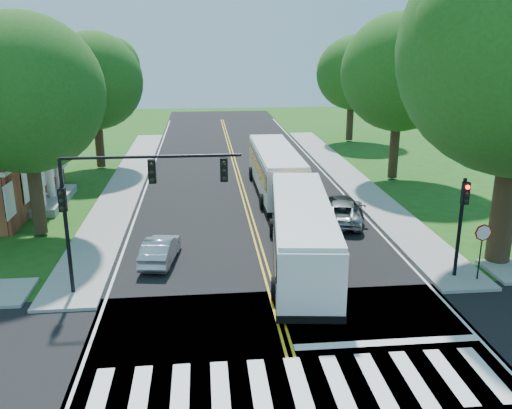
{
  "coord_description": "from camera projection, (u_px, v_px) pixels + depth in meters",
  "views": [
    {
      "loc": [
        -2.74,
        -14.47,
        10.11
      ],
      "look_at": [
        -0.19,
        10.68,
        2.4
      ],
      "focal_mm": 38.0,
      "sensor_mm": 36.0,
      "label": 1
    }
  ],
  "objects": [
    {
      "name": "signal_nw",
      "position": [
        124.0,
        192.0,
        21.26
      ],
      "size": [
        7.15,
        0.46,
        5.66
      ],
      "color": "black",
      "rests_on": "ground"
    },
    {
      "name": "center_line",
      "position": [
        242.0,
        190.0,
        37.92
      ],
      "size": [
        0.36,
        70.0,
        0.01
      ],
      "primitive_type": "cube",
      "color": "gold",
      "rests_on": "road"
    },
    {
      "name": "edge_line_e",
      "position": [
        337.0,
        188.0,
        38.57
      ],
      "size": [
        0.12,
        70.0,
        0.01
      ],
      "primitive_type": "cube",
      "color": "silver",
      "rests_on": "road"
    },
    {
      "name": "tree_east_far",
      "position": [
        352.0,
        73.0,
        54.25
      ],
      "size": [
        7.2,
        7.2,
        10.34
      ],
      "color": "#321F14",
      "rests_on": "ground"
    },
    {
      "name": "sidewalk_ne",
      "position": [
        347.0,
        176.0,
        41.55
      ],
      "size": [
        2.6,
        40.0,
        0.15
      ],
      "primitive_type": "cube",
      "color": "gray",
      "rests_on": "ground"
    },
    {
      "name": "bus_follow",
      "position": [
        276.0,
        170.0,
        36.82
      ],
      "size": [
        2.93,
        11.92,
        3.08
      ],
      "rotation": [
        0.0,
        0.0,
        3.14
      ],
      "color": "silver",
      "rests_on": "road"
    },
    {
      "name": "cross_road",
      "position": [
        296.0,
        376.0,
        16.98
      ],
      "size": [
        60.0,
        12.0,
        0.01
      ],
      "primitive_type": "cube",
      "color": "black",
      "rests_on": "ground"
    },
    {
      "name": "signal_ne",
      "position": [
        462.0,
        215.0,
        23.04
      ],
      "size": [
        0.3,
        0.46,
        4.4
      ],
      "color": "black",
      "rests_on": "ground"
    },
    {
      "name": "suv",
      "position": [
        343.0,
        211.0,
        31.07
      ],
      "size": [
        3.44,
        5.2,
        1.33
      ],
      "primitive_type": "imported",
      "rotation": [
        0.0,
        0.0,
        2.86
      ],
      "color": "#A7AAAE",
      "rests_on": "road"
    },
    {
      "name": "stop_bar",
      "position": [
        388.0,
        342.0,
        18.84
      ],
      "size": [
        6.6,
        0.4,
        0.01
      ],
      "primitive_type": "cube",
      "color": "silver",
      "rests_on": "road"
    },
    {
      "name": "tree_west_far",
      "position": [
        94.0,
        81.0,
        42.43
      ],
      "size": [
        7.6,
        7.6,
        10.67
      ],
      "color": "#321F14",
      "rests_on": "ground"
    },
    {
      "name": "crosswalk",
      "position": [
        299.0,
        385.0,
        16.51
      ],
      "size": [
        12.6,
        3.0,
        0.01
      ],
      "primitive_type": "cube",
      "color": "silver",
      "rests_on": "road"
    },
    {
      "name": "tree_west_near",
      "position": [
        24.0,
        94.0,
        27.0
      ],
      "size": [
        8.0,
        8.0,
        11.4
      ],
      "color": "#321F14",
      "rests_on": "ground"
    },
    {
      "name": "tree_east_mid",
      "position": [
        400.0,
        73.0,
        38.64
      ],
      "size": [
        8.4,
        8.4,
        11.93
      ],
      "color": "#321F14",
      "rests_on": "ground"
    },
    {
      "name": "road",
      "position": [
        247.0,
        207.0,
        34.11
      ],
      "size": [
        14.0,
        96.0,
        0.01
      ],
      "primitive_type": "cube",
      "color": "black",
      "rests_on": "ground"
    },
    {
      "name": "bus_lead",
      "position": [
        302.0,
        232.0,
        24.94
      ],
      "size": [
        3.93,
        12.02,
        3.05
      ],
      "rotation": [
        0.0,
        0.0,
        3.02
      ],
      "color": "silver",
      "rests_on": "road"
    },
    {
      "name": "sidewalk_nw",
      "position": [
        127.0,
        182.0,
        39.95
      ],
      "size": [
        2.6,
        40.0,
        0.15
      ],
      "primitive_type": "cube",
      "color": "gray",
      "rests_on": "ground"
    },
    {
      "name": "edge_line_w",
      "position": [
        144.0,
        193.0,
        37.26
      ],
      "size": [
        0.12,
        70.0,
        0.01
      ],
      "primitive_type": "cube",
      "color": "silver",
      "rests_on": "road"
    },
    {
      "name": "ground",
      "position": [
        296.0,
        376.0,
        16.99
      ],
      "size": [
        140.0,
        140.0,
        0.0
      ],
      "primitive_type": "plane",
      "color": "#234912",
      "rests_on": "ground"
    },
    {
      "name": "stop_sign",
      "position": [
        482.0,
        239.0,
        22.95
      ],
      "size": [
        0.76,
        0.08,
        2.53
      ],
      "color": "black",
      "rests_on": "ground"
    },
    {
      "name": "dark_sedan",
      "position": [
        339.0,
        205.0,
        32.4
      ],
      "size": [
        2.25,
        4.4,
        1.22
      ],
      "primitive_type": "imported",
      "rotation": [
        0.0,
        0.0,
        3.27
      ],
      "color": "black",
      "rests_on": "road"
    },
    {
      "name": "hatchback",
      "position": [
        160.0,
        250.0,
        25.5
      ],
      "size": [
        1.85,
        3.93,
        1.24
      ],
      "primitive_type": "imported",
      "rotation": [
        0.0,
        0.0,
        3.0
      ],
      "color": "#A8AAAF",
      "rests_on": "road"
    }
  ]
}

